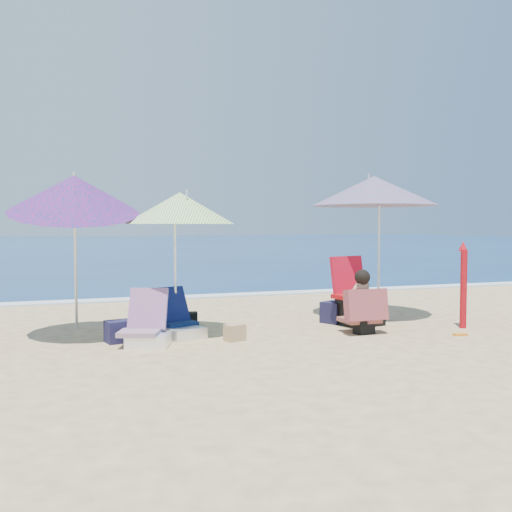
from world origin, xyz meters
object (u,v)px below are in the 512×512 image
object	(u,v)px
umbrella_striped	(180,208)
person_center	(363,302)
umbrella_turquoise	(374,191)
camp_chair_left	(358,304)
chair_rainbow	(147,331)
chair_navy	(180,324)
furled_umbrella	(463,280)
umbrella_blue	(74,194)

from	to	relation	value
umbrella_striped	person_center	distance (m)	2.92
umbrella_turquoise	camp_chair_left	world-z (taller)	umbrella_turquoise
chair_rainbow	chair_navy	bearing A→B (deg)	39.61
umbrella_striped	furled_umbrella	distance (m)	4.36
umbrella_turquoise	camp_chair_left	bearing A→B (deg)	-135.33
furled_umbrella	camp_chair_left	size ratio (longest dim) A/B	1.23
chair_navy	camp_chair_left	size ratio (longest dim) A/B	0.80
camp_chair_left	umbrella_turquoise	bearing A→B (deg)	44.67
umbrella_striped	camp_chair_left	bearing A→B (deg)	-2.29
umbrella_turquoise	person_center	size ratio (longest dim) A/B	2.76
furled_umbrella	chair_rainbow	world-z (taller)	furled_umbrella
furled_umbrella	chair_rainbow	bearing A→B (deg)	176.26
umbrella_blue	person_center	size ratio (longest dim) A/B	2.62
camp_chair_left	person_center	distance (m)	0.73
umbrella_blue	chair_rainbow	distance (m)	2.13
furled_umbrella	chair_rainbow	xyz separation A→B (m)	(-4.70, 0.31, -0.53)
umbrella_turquoise	camp_chair_left	xyz separation A→B (m)	(-0.65, -0.64, -1.81)
umbrella_turquoise	person_center	bearing A→B (deg)	-126.18
person_center	chair_rainbow	bearing A→B (deg)	176.26
umbrella_striped	chair_navy	distance (m)	1.61
umbrella_blue	chair_navy	distance (m)	2.28
umbrella_striped	chair_navy	xyz separation A→B (m)	(-0.04, -0.13, -1.61)
umbrella_striped	person_center	bearing A→B (deg)	-17.08
umbrella_striped	chair_rainbow	xyz separation A→B (m)	(-0.56, -0.56, -1.59)
furled_umbrella	chair_navy	size ratio (longest dim) A/B	1.53
camp_chair_left	person_center	bearing A→B (deg)	-114.48
chair_navy	person_center	xyz separation A→B (m)	(2.52, -0.63, 0.27)
chair_navy	person_center	size ratio (longest dim) A/B	0.93
chair_rainbow	camp_chair_left	bearing A→B (deg)	7.71
chair_navy	camp_chair_left	xyz separation A→B (m)	(2.82, 0.02, 0.14)
umbrella_striped	camp_chair_left	xyz separation A→B (m)	(2.77, -0.11, -1.47)
furled_umbrella	chair_navy	bearing A→B (deg)	170.01
chair_navy	camp_chair_left	world-z (taller)	camp_chair_left
umbrella_striped	camp_chair_left	world-z (taller)	umbrella_striped
umbrella_striped	umbrella_blue	xyz separation A→B (m)	(-1.40, 0.25, 0.18)
chair_navy	furled_umbrella	bearing A→B (deg)	-9.99
umbrella_striped	person_center	world-z (taller)	umbrella_striped
chair_rainbow	camp_chair_left	size ratio (longest dim) A/B	0.73
umbrella_blue	umbrella_striped	bearing A→B (deg)	-10.02
chair_rainbow	person_center	xyz separation A→B (m)	(3.04, -0.20, 0.25)
umbrella_turquoise	furled_umbrella	xyz separation A→B (m)	(0.71, -1.40, -1.41)
chair_navy	chair_rainbow	xyz separation A→B (m)	(-0.52, -0.43, 0.01)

